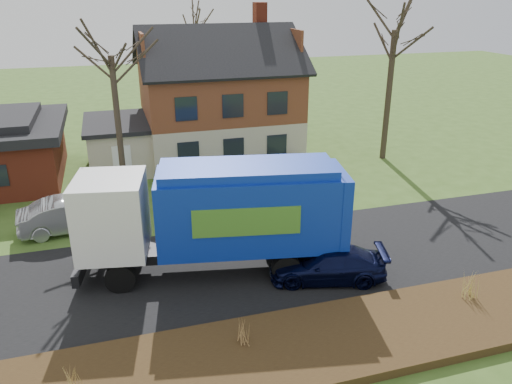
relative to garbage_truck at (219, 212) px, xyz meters
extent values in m
plane|color=#36531B|center=(1.12, 0.04, -2.42)|extent=(120.00, 120.00, 0.00)
cube|color=black|center=(1.12, 0.04, -2.41)|extent=(80.00, 7.00, 0.02)
cube|color=#301E10|center=(1.12, -5.26, -2.27)|extent=(80.00, 3.50, 0.30)
cube|color=beige|center=(3.12, 14.04, -1.07)|extent=(9.00, 7.50, 2.70)
cube|color=#5B291A|center=(3.12, 14.04, 1.68)|extent=(9.00, 7.50, 2.80)
cube|color=maroon|center=(6.12, 15.04, 6.04)|extent=(0.70, 0.90, 1.60)
cube|color=beige|center=(-3.08, 13.54, -1.12)|extent=(3.50, 5.50, 2.60)
cube|color=black|center=(-3.08, 13.54, 0.30)|extent=(3.90, 5.90, 0.24)
cylinder|color=black|center=(-3.71, -0.43, -1.88)|extent=(1.13, 0.55, 1.08)
cylinder|color=black|center=(-3.33, 1.71, -1.88)|extent=(1.13, 0.55, 1.08)
cylinder|color=black|center=(2.10, -1.49, -1.88)|extent=(1.13, 0.55, 1.08)
cylinder|color=black|center=(2.49, 0.65, -1.88)|extent=(1.13, 0.55, 1.08)
cylinder|color=black|center=(3.42, -1.73, -1.88)|extent=(1.13, 0.55, 1.08)
cylinder|color=black|center=(3.81, 0.41, -1.88)|extent=(1.13, 0.55, 1.08)
cube|color=black|center=(0.05, -0.01, -1.54)|extent=(8.99, 2.82, 0.36)
cube|color=white|center=(-3.78, 0.69, 0.07)|extent=(2.81, 2.98, 2.80)
cube|color=black|center=(-4.90, 0.89, 0.22)|extent=(0.49, 2.26, 0.93)
cube|color=black|center=(-5.00, 0.91, -1.85)|extent=(0.72, 2.60, 0.47)
cube|color=#0D2A9C|center=(1.02, -0.18, 0.07)|extent=(6.89, 3.72, 2.80)
cube|color=#0D2A9C|center=(1.02, -0.18, 1.62)|extent=(6.53, 3.35, 0.31)
cube|color=#0D2A9C|center=(4.33, -0.79, -0.04)|extent=(0.83, 2.67, 3.01)
cube|color=#437D28|center=(0.63, -1.45, 0.17)|extent=(3.68, 0.71, 1.04)
cube|color=#437D28|center=(1.10, 1.14, 0.17)|extent=(3.68, 0.71, 1.04)
imported|color=#9FA3A7|center=(-5.51, 5.22, -1.67)|extent=(4.73, 2.14, 1.51)
imported|color=black|center=(3.60, -1.76, -1.80)|extent=(4.56, 2.81, 1.23)
cylinder|color=#382D21|center=(-3.12, 8.49, 1.14)|extent=(0.30, 0.30, 7.13)
cylinder|color=#382D21|center=(12.95, 10.50, 1.48)|extent=(0.36, 0.36, 7.81)
cylinder|color=#3E3425|center=(3.26, 22.55, 1.29)|extent=(0.28, 0.28, 7.42)
cone|color=#AC8A4C|center=(-5.12, -5.40, -1.69)|extent=(0.04, 0.04, 0.87)
cone|color=#AC8A4C|center=(-5.27, -5.40, -1.69)|extent=(0.04, 0.04, 0.87)
cone|color=#AC8A4C|center=(-4.98, -5.40, -1.69)|extent=(0.04, 0.04, 0.87)
cone|color=#AC8A4C|center=(-5.12, -5.28, -1.69)|extent=(0.04, 0.04, 0.87)
cone|color=#AC8A4C|center=(-5.12, -5.51, -1.69)|extent=(0.04, 0.04, 0.87)
cone|color=#9D7645|center=(-0.39, -4.73, -1.68)|extent=(0.04, 0.04, 0.87)
cone|color=#9D7645|center=(-0.53, -4.73, -1.68)|extent=(0.04, 0.04, 0.87)
cone|color=#9D7645|center=(-0.26, -4.73, -1.68)|extent=(0.04, 0.04, 0.87)
cone|color=#9D7645|center=(-0.39, -4.62, -1.68)|extent=(0.04, 0.04, 0.87)
cone|color=#9D7645|center=(-0.39, -4.84, -1.68)|extent=(0.04, 0.04, 0.87)
cone|color=tan|center=(7.54, -4.60, -1.65)|extent=(0.04, 0.04, 0.94)
cone|color=tan|center=(7.37, -4.60, -1.65)|extent=(0.04, 0.04, 0.94)
cone|color=tan|center=(7.70, -4.60, -1.65)|extent=(0.04, 0.04, 0.94)
cone|color=tan|center=(7.54, -4.47, -1.65)|extent=(0.04, 0.04, 0.94)
cone|color=tan|center=(7.54, -4.74, -1.65)|extent=(0.04, 0.04, 0.94)
camera|label=1|loc=(-3.45, -16.28, 7.50)|focal=35.00mm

